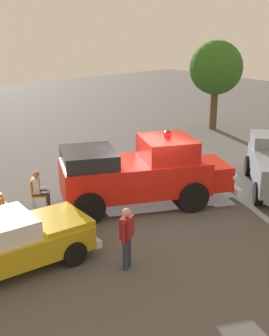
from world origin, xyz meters
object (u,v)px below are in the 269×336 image
(oak_tree_left, at_px, (216,68))
(vintage_fire_truck, at_px, (141,172))
(traffic_cone, at_px, (0,196))
(lawn_chair_near_truck, at_px, (36,191))
(spectator_seated, at_px, (40,188))
(spectator_standing, at_px, (127,234))
(classic_hot_rod, at_px, (9,242))

(oak_tree_left, bearing_deg, vintage_fire_truck, -61.03)
(traffic_cone, bearing_deg, vintage_fire_truck, 50.11)
(lawn_chair_near_truck, distance_m, spectator_seated, 0.17)
(spectator_seated, distance_m, spectator_standing, 4.97)
(vintage_fire_truck, relative_size, classic_hot_rod, 1.41)
(classic_hot_rod, relative_size, lawn_chair_near_truck, 4.39)
(spectator_standing, relative_size, traffic_cone, 2.64)
(lawn_chair_near_truck, distance_m, traffic_cone, 1.37)
(classic_hot_rod, distance_m, spectator_standing, 3.03)
(spectator_seated, distance_m, oak_tree_left, 14.02)
(oak_tree_left, bearing_deg, spectator_standing, -57.06)
(lawn_chair_near_truck, bearing_deg, traffic_cone, -140.19)
(vintage_fire_truck, height_order, oak_tree_left, oak_tree_left)
(oak_tree_left, xyz_separation_m, traffic_cone, (2.64, -14.20, -3.14))
(classic_hot_rod, xyz_separation_m, spectator_standing, (1.92, 2.33, 0.22))
(spectator_standing, bearing_deg, traffic_cone, -172.81)
(vintage_fire_truck, bearing_deg, oak_tree_left, 118.97)
(spectator_standing, height_order, traffic_cone, spectator_standing)
(vintage_fire_truck, xyz_separation_m, oak_tree_left, (-5.78, 10.44, 2.25))
(lawn_chair_near_truck, xyz_separation_m, traffic_cone, (-1.03, -0.86, -0.28))
(vintage_fire_truck, xyz_separation_m, traffic_cone, (-3.14, -3.76, -0.89))
(classic_hot_rod, xyz_separation_m, oak_tree_left, (-6.79, 15.77, 2.70))
(vintage_fire_truck, relative_size, traffic_cone, 9.94)
(vintage_fire_truck, xyz_separation_m, classic_hot_rod, (1.01, -5.33, -0.45))
(vintage_fire_truck, relative_size, oak_tree_left, 1.27)
(classic_hot_rod, relative_size, spectator_standing, 2.67)
(classic_hot_rod, relative_size, traffic_cone, 7.05)
(lawn_chair_near_truck, xyz_separation_m, oak_tree_left, (-3.67, 13.34, 2.86))
(classic_hot_rod, relative_size, spectator_seated, 3.47)
(spectator_standing, bearing_deg, lawn_chair_near_truck, 178.92)
(oak_tree_left, bearing_deg, spectator_seated, -74.20)
(spectator_seated, height_order, oak_tree_left, oak_tree_left)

